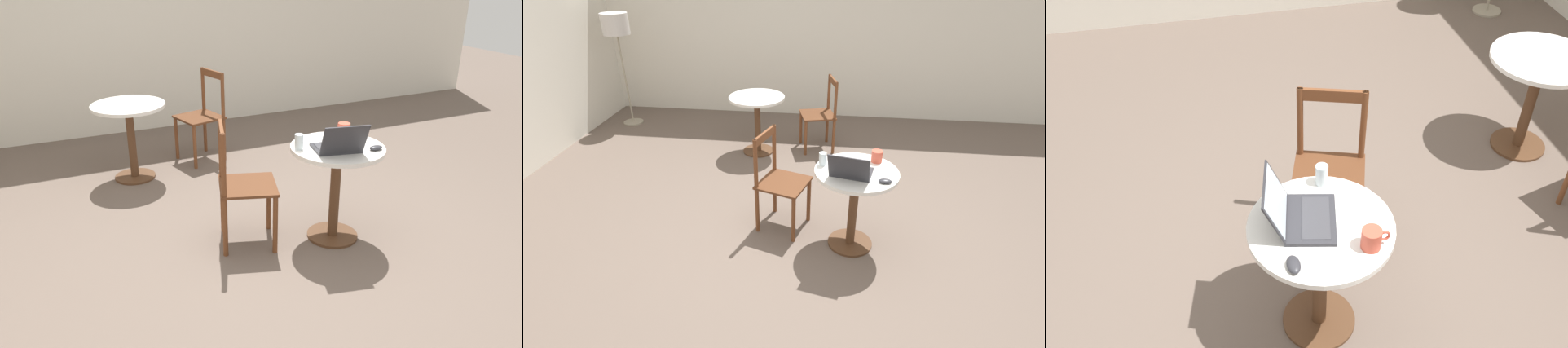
# 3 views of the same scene
# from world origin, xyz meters

# --- Properties ---
(ground_plane) EXTENTS (16.00, 16.00, 0.00)m
(ground_plane) POSITION_xyz_m (0.00, 0.00, 0.00)
(ground_plane) COLOR #66564C
(cafe_table_near) EXTENTS (0.67, 0.67, 0.72)m
(cafe_table_near) POSITION_xyz_m (0.04, -0.41, 0.54)
(cafe_table_near) COLOR #51331E
(cafe_table_near) RESTS_ON ground_plane
(cafe_table_mid) EXTENTS (0.67, 0.67, 0.72)m
(cafe_table_mid) POSITION_xyz_m (1.78, 0.72, 0.54)
(cafe_table_mid) COLOR #51331E
(cafe_table_mid) RESTS_ON ground_plane
(chair_near_back) EXTENTS (0.51, 0.51, 0.91)m
(chair_near_back) POSITION_xyz_m (0.25, 0.24, 0.46)
(chair_near_back) COLOR brown
(chair_near_back) RESTS_ON ground_plane
(laptop) EXTENTS (0.38, 0.37, 0.23)m
(laptop) POSITION_xyz_m (-0.05, -0.36, 0.77)
(laptop) COLOR #2D2D33
(laptop) RESTS_ON cafe_table_near
(mouse) EXTENTS (0.06, 0.10, 0.03)m
(mouse) POSITION_xyz_m (-0.13, -0.62, 0.74)
(mouse) COLOR #2D2D33
(mouse) RESTS_ON cafe_table_near
(mug) EXTENTS (0.13, 0.09, 0.10)m
(mug) POSITION_xyz_m (0.22, -0.58, 0.77)
(mug) COLOR #C64C38
(mug) RESTS_ON cafe_table_near
(drinking_glass) EXTENTS (0.06, 0.06, 0.11)m
(drinking_glass) POSITION_xyz_m (0.11, -0.14, 0.78)
(drinking_glass) COLOR silver
(drinking_glass) RESTS_ON cafe_table_near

